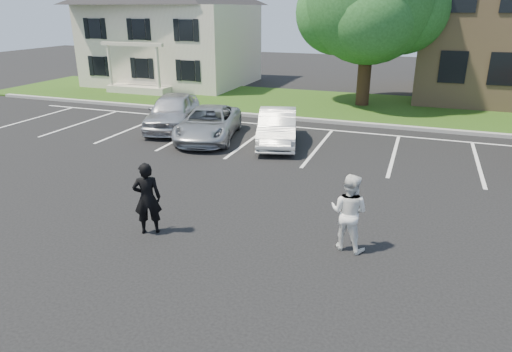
{
  "coord_description": "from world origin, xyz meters",
  "views": [
    {
      "loc": [
        3.52,
        -8.62,
        5.05
      ],
      "look_at": [
        0.0,
        1.0,
        1.25
      ],
      "focal_mm": 32.0,
      "sensor_mm": 36.0,
      "label": 1
    }
  ],
  "objects_px": {
    "car_silver_west": "(173,111)",
    "man_black_suit": "(147,198)",
    "car_white_sedan": "(277,127)",
    "tree": "(372,1)",
    "man_white_shirt": "(349,212)",
    "house": "(172,26)",
    "car_silver_minivan": "(209,123)"
  },
  "relations": [
    {
      "from": "car_silver_west",
      "to": "car_white_sedan",
      "type": "height_order",
      "value": "car_silver_west"
    },
    {
      "from": "car_silver_west",
      "to": "man_black_suit",
      "type": "bearing_deg",
      "value": -79.58
    },
    {
      "from": "man_black_suit",
      "to": "car_white_sedan",
      "type": "height_order",
      "value": "man_black_suit"
    },
    {
      "from": "house",
      "to": "car_silver_minivan",
      "type": "height_order",
      "value": "house"
    },
    {
      "from": "man_white_shirt",
      "to": "car_white_sedan",
      "type": "height_order",
      "value": "man_white_shirt"
    },
    {
      "from": "house",
      "to": "car_white_sedan",
      "type": "height_order",
      "value": "house"
    },
    {
      "from": "car_white_sedan",
      "to": "house",
      "type": "bearing_deg",
      "value": 117.56
    },
    {
      "from": "man_black_suit",
      "to": "car_silver_west",
      "type": "height_order",
      "value": "man_black_suit"
    },
    {
      "from": "tree",
      "to": "man_black_suit",
      "type": "distance_m",
      "value": 17.71
    },
    {
      "from": "man_white_shirt",
      "to": "car_silver_minivan",
      "type": "relative_size",
      "value": 0.38
    },
    {
      "from": "tree",
      "to": "car_silver_west",
      "type": "relative_size",
      "value": 1.95
    },
    {
      "from": "car_white_sedan",
      "to": "man_black_suit",
      "type": "bearing_deg",
      "value": -109.72
    },
    {
      "from": "tree",
      "to": "car_white_sedan",
      "type": "height_order",
      "value": "tree"
    },
    {
      "from": "house",
      "to": "car_white_sedan",
      "type": "relative_size",
      "value": 2.53
    },
    {
      "from": "tree",
      "to": "man_white_shirt",
      "type": "xyz_separation_m",
      "value": [
        1.76,
        -16.06,
        -4.48
      ]
    },
    {
      "from": "car_silver_minivan",
      "to": "house",
      "type": "bearing_deg",
      "value": 111.5
    },
    {
      "from": "man_black_suit",
      "to": "man_white_shirt",
      "type": "height_order",
      "value": "man_black_suit"
    },
    {
      "from": "house",
      "to": "tree",
      "type": "relative_size",
      "value": 1.17
    },
    {
      "from": "tree",
      "to": "car_silver_minivan",
      "type": "relative_size",
      "value": 1.92
    },
    {
      "from": "house",
      "to": "car_silver_west",
      "type": "xyz_separation_m",
      "value": [
        6.32,
        -11.35,
        -3.06
      ]
    },
    {
      "from": "car_silver_minivan",
      "to": "car_white_sedan",
      "type": "xyz_separation_m",
      "value": [
        2.84,
        0.22,
        0.03
      ]
    },
    {
      "from": "man_white_shirt",
      "to": "car_white_sedan",
      "type": "xyz_separation_m",
      "value": [
        -3.95,
        7.35,
        -0.2
      ]
    },
    {
      "from": "house",
      "to": "car_white_sedan",
      "type": "bearing_deg",
      "value": -46.78
    },
    {
      "from": "house",
      "to": "man_black_suit",
      "type": "relative_size",
      "value": 5.89
    },
    {
      "from": "house",
      "to": "man_black_suit",
      "type": "xyz_separation_m",
      "value": [
        10.79,
        -20.3,
        -2.96
      ]
    },
    {
      "from": "tree",
      "to": "man_white_shirt",
      "type": "distance_m",
      "value": 16.76
    },
    {
      "from": "car_white_sedan",
      "to": "car_silver_west",
      "type": "bearing_deg",
      "value": 155.91
    },
    {
      "from": "house",
      "to": "man_black_suit",
      "type": "distance_m",
      "value": 23.18
    },
    {
      "from": "car_silver_minivan",
      "to": "car_white_sedan",
      "type": "distance_m",
      "value": 2.85
    },
    {
      "from": "car_silver_minivan",
      "to": "man_white_shirt",
      "type": "bearing_deg",
      "value": -59.54
    },
    {
      "from": "tree",
      "to": "car_white_sedan",
      "type": "bearing_deg",
      "value": -104.17
    },
    {
      "from": "tree",
      "to": "man_black_suit",
      "type": "relative_size",
      "value": 5.04
    }
  ]
}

